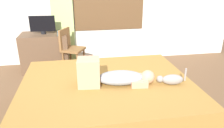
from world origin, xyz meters
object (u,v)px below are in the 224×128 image
tv_monitor (42,25)px  chair_by_desk (70,47)px  cat (171,79)px  person_lying (112,76)px  cup (60,33)px  desk (46,52)px  bed (107,100)px

tv_monitor → chair_by_desk: bearing=-22.0°
cat → tv_monitor: (-1.73, 2.08, 0.32)m
tv_monitor → chair_by_desk: tv_monitor is taller
cat → person_lying: bearing=170.0°
person_lying → cup: size_ratio=10.02×
cat → tv_monitor: size_ratio=0.74×
desk → cup: (0.32, -0.20, 0.42)m
person_lying → chair_by_desk: person_lying is taller
desk → tv_monitor: 0.55m
chair_by_desk → cat: bearing=-56.6°
bed → tv_monitor: tv_monitor is taller
person_lying → tv_monitor: (-1.03, 1.96, 0.28)m
cup → chair_by_desk: chair_by_desk is taller
tv_monitor → cup: tv_monitor is taller
cup → chair_by_desk: (0.17, 0.00, -0.28)m
bed → chair_by_desk: (-0.48, 1.67, 0.25)m
cat → cup: size_ratio=3.79×
bed → desk: desk is taller
cat → desk: 2.72m
bed → desk: bearing=117.7°
desk → cup: bearing=-32.1°
person_lying → cat: person_lying is taller
cup → person_lying: bearing=-68.1°
person_lying → cup: (-0.71, 1.75, 0.14)m
cat → chair_by_desk: size_ratio=0.41×
bed → cup: bearing=111.5°
bed → chair_by_desk: bearing=106.2°
desk → tv_monitor: size_ratio=1.87×
person_lying → chair_by_desk: size_ratio=1.10×
person_lying → cat: 0.72m
desk → chair_by_desk: chair_by_desk is taller
person_lying → desk: person_lying is taller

